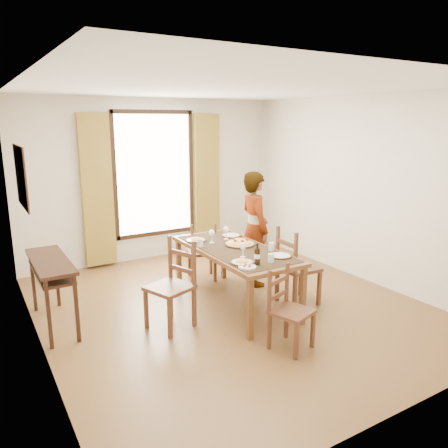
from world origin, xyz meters
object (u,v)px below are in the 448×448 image
dining_table (235,253)px  pasta_platter (240,241)px  man (255,229)px  console_table (51,269)px

dining_table → pasta_platter: bearing=32.1°
man → console_table: bearing=97.2°
dining_table → pasta_platter: size_ratio=4.79×
dining_table → man: (0.64, 0.49, 0.13)m
pasta_platter → dining_table: bearing=-147.9°
console_table → dining_table: 2.19m
dining_table → pasta_platter: 0.19m
console_table → dining_table: size_ratio=0.63×
pasta_platter → man: bearing=38.6°
man → pasta_platter: man is taller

